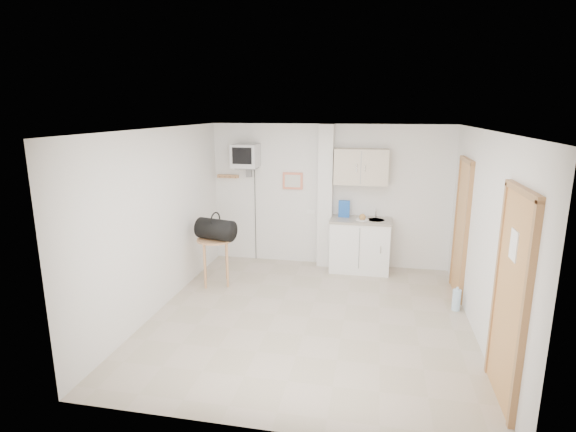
% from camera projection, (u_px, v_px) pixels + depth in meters
% --- Properties ---
extents(ground, '(4.50, 4.50, 0.00)m').
position_uv_depth(ground, '(309.00, 317.00, 6.07)').
color(ground, '#B6A693').
rests_on(ground, ground).
extents(room_envelope, '(4.24, 4.54, 2.55)m').
position_uv_depth(room_envelope, '(330.00, 206.00, 5.76)').
color(room_envelope, white).
rests_on(room_envelope, ground).
extents(kitchenette, '(1.03, 0.58, 2.10)m').
position_uv_depth(kitchenette, '(360.00, 225.00, 7.69)').
color(kitchenette, white).
rests_on(kitchenette, ground).
extents(crt_television, '(0.44, 0.45, 2.15)m').
position_uv_depth(crt_television, '(246.00, 157.00, 7.83)').
color(crt_television, slate).
rests_on(crt_television, ground).
extents(round_table, '(0.57, 0.57, 0.75)m').
position_uv_depth(round_table, '(215.00, 246.00, 7.11)').
color(round_table, tan).
rests_on(round_table, ground).
extents(duffel_bag, '(0.66, 0.47, 0.44)m').
position_uv_depth(duffel_bag, '(216.00, 229.00, 7.00)').
color(duffel_bag, black).
rests_on(duffel_bag, round_table).
extents(water_bottle, '(0.11, 0.11, 0.34)m').
position_uv_depth(water_bottle, '(456.00, 300.00, 6.26)').
color(water_bottle, '#B3D8F2').
rests_on(water_bottle, ground).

